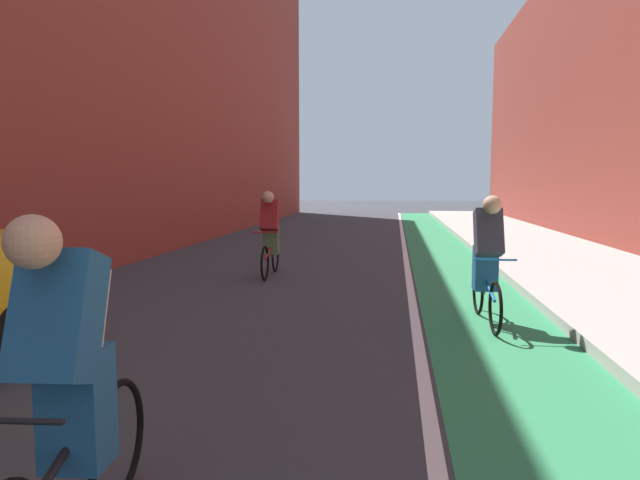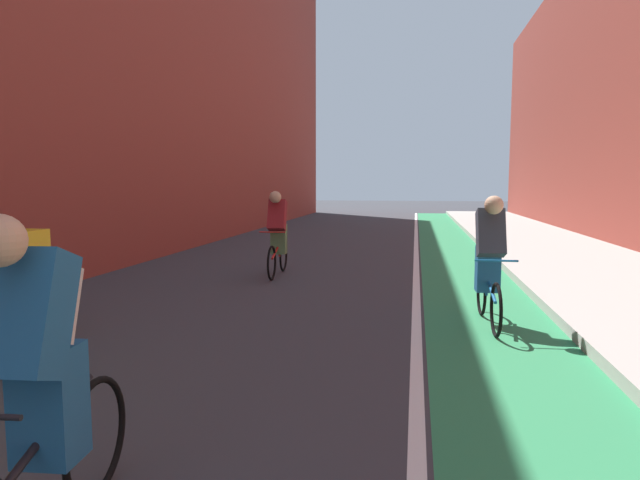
% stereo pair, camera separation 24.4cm
% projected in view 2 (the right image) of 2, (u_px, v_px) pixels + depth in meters
% --- Properties ---
extents(ground_plane, '(91.28, 91.28, 0.00)m').
position_uv_depth(ground_plane, '(308.00, 278.00, 10.15)').
color(ground_plane, '#38383D').
extents(bike_lane_paint, '(1.60, 41.49, 0.00)m').
position_uv_depth(bike_lane_paint, '(459.00, 266.00, 11.63)').
color(bike_lane_paint, '#2D8451').
rests_on(bike_lane_paint, ground).
extents(lane_divider_stripe, '(0.12, 41.49, 0.00)m').
position_uv_depth(lane_divider_stripe, '(416.00, 265.00, 11.78)').
color(lane_divider_stripe, white).
rests_on(lane_divider_stripe, ground).
extents(sidewalk_right, '(3.41, 41.49, 0.14)m').
position_uv_depth(sidewalk_right, '(586.00, 266.00, 11.19)').
color(sidewalk_right, '#A8A59E').
rests_on(sidewalk_right, ground).
extents(cyclist_mid, '(0.48, 1.72, 1.61)m').
position_uv_depth(cyclist_mid, '(36.00, 380.00, 2.49)').
color(cyclist_mid, black).
rests_on(cyclist_mid, ground).
extents(cyclist_trailing, '(0.48, 1.67, 1.59)m').
position_uv_depth(cyclist_trailing, '(489.00, 260.00, 6.70)').
color(cyclist_trailing, black).
rests_on(cyclist_trailing, ground).
extents(cyclist_far, '(0.48, 1.68, 1.59)m').
position_uv_depth(cyclist_far, '(278.00, 231.00, 10.34)').
color(cyclist_far, black).
rests_on(cyclist_far, ground).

